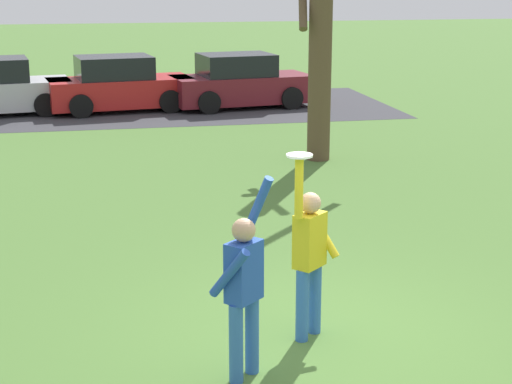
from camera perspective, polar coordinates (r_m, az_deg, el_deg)
ground_plane at (r=9.26m, az=4.24°, el=-9.87°), size 120.00×120.00×0.00m
person_catcher at (r=8.84m, az=3.76°, el=-4.22°), size 0.56×0.56×2.08m
person_defender at (r=7.93m, az=-0.85°, el=-6.50°), size 0.65×0.65×2.05m
frisbee_disc at (r=8.35m, az=3.05°, el=2.57°), size 0.27×0.27×0.02m
parked_car_red at (r=24.26m, az=-9.57°, el=7.33°), size 4.32×2.48×1.59m
parked_car_maroon at (r=24.58m, az=-1.13°, el=7.63°), size 4.32×2.48×1.59m
parking_strip at (r=24.57m, az=-9.49°, el=5.72°), size 16.11×6.40×0.01m
bare_tree_tall at (r=17.33m, az=4.65°, el=10.47°), size 1.97×2.27×5.48m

